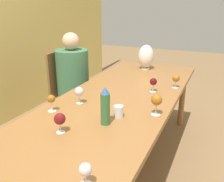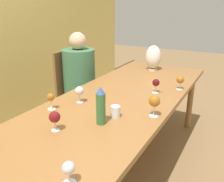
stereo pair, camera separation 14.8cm
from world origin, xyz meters
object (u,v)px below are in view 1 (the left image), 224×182
Objects in this scene: vase at (146,57)px; wine_glass_1 at (85,170)px; water_tumbler at (118,111)px; wine_glass_4 at (79,92)px; water_bottle at (105,106)px; wine_glass_6 at (157,100)px; wine_glass_5 at (60,119)px; wine_glass_2 at (153,82)px; wine_glass_0 at (51,100)px; wine_glass_3 at (176,79)px; person_far at (74,82)px; chair_far at (68,91)px.

vase is 2.56× the size of wine_glass_1.
wine_glass_4 is at bearing 74.19° from water_tumbler.
wine_glass_1 is at bearing -162.54° from water_bottle.
wine_glass_4 is (0.83, 0.53, 0.02)m from wine_glass_1.
wine_glass_6 is (-1.25, -0.46, -0.04)m from vase.
wine_glass_6 reaches higher than water_tumbler.
water_bottle reaches higher than wine_glass_5.
wine_glass_1 is at bearing -147.20° from wine_glass_4.
vase reaches higher than wine_glass_4.
water_bottle is 1.93× the size of wine_glass_4.
wine_glass_5 reaches higher than water_tumbler.
wine_glass_1 is 1.34m from wine_glass_2.
vase is 2.28× the size of wine_glass_0.
wine_glass_3 is 0.68m from wine_glass_6.
wine_glass_1 reaches higher than water_tumbler.
wine_glass_0 is (-1.51, 0.27, -0.06)m from vase.
wine_glass_3 is (1.54, -0.10, 0.01)m from wine_glass_1.
wine_glass_5 is at bearing 157.37° from wine_glass_3.
wine_glass_3 is at bearing -92.23° from person_far.
wine_glass_6 is at bearing -58.27° from water_tumbler.
wine_glass_0 is (0.02, 0.46, -0.03)m from water_bottle.
wine_glass_5 is 0.83× the size of wine_glass_6.
person_far reaches higher than wine_glass_3.
wine_glass_1 is (-2.12, -0.37, -0.07)m from vase.
vase is 1.88× the size of wine_glass_6.
wine_glass_5 is 0.11× the size of person_far.
wine_glass_6 is at bearing -43.48° from wine_glass_5.
wine_glass_0 is 0.94m from wine_glass_2.
wine_glass_4 reaches higher than wine_glass_2.
water_bottle reaches higher than chair_far.
wine_glass_2 is at bearing 2.70° from wine_glass_1.
wine_glass_0 is 0.82× the size of wine_glass_6.
chair_far is at bearing 90.00° from person_far.
wine_glass_4 reaches higher than wine_glass_5.
wine_glass_1 is 0.09× the size of person_far.
wine_glass_6 reaches higher than wine_glass_4.
chair_far is at bearing 40.02° from wine_glass_4.
chair_far reaches higher than wine_glass_0.
water_tumbler is at bearing 163.16° from wine_glass_3.
wine_glass_3 is at bearing -16.84° from water_tumbler.
wine_glass_4 is (0.25, 0.35, -0.03)m from water_bottle.
wine_glass_3 is (0.20, -0.17, -0.00)m from wine_glass_2.
wine_glass_1 is 0.88× the size of wine_glass_5.
wine_glass_3 is 0.96× the size of wine_glass_4.
wine_glass_1 is at bearing -132.51° from wine_glass_5.
wine_glass_4 is at bearing 172.90° from vase.
wine_glass_2 is 1.06m from person_far.
wine_glass_6 is (0.51, -0.48, 0.02)m from wine_glass_5.
wine_glass_0 is 1.00× the size of wine_glass_2.
wine_glass_0 is at bearing 45.55° from wine_glass_5.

